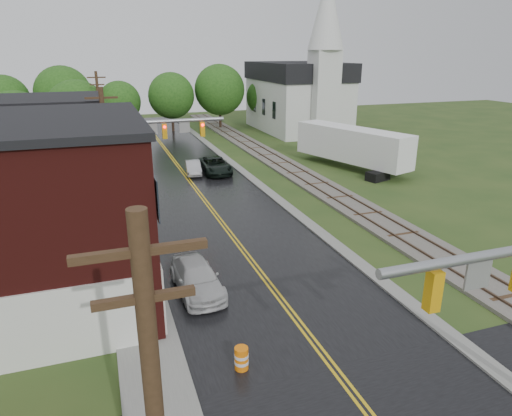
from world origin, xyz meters
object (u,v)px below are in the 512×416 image
suv_dark (215,166)px  pickup_white (197,278)px  church (301,89)px  sedan_silver (193,168)px  semi_trailer (352,145)px  tree_left_c (19,126)px  traffic_signal_far (154,139)px  construction_barrel (241,358)px  utility_pole_b (108,162)px  utility_pole_c (100,115)px  tree_left_e (79,112)px

suv_dark → pickup_white: (-6.32, -21.31, -0.05)m
church → suv_dark: bearing=-132.3°
church → sedan_silver: 27.23m
suv_dark → pickup_white: suv_dark is taller
pickup_white → semi_trailer: (19.34, 18.81, 1.64)m
tree_left_c → pickup_white: tree_left_c is taller
traffic_signal_far → pickup_white: 14.11m
traffic_signal_far → construction_barrel: size_ratio=8.22×
sedan_silver → pickup_white: 22.01m
utility_pole_b → utility_pole_c: 22.00m
tree_left_e → pickup_white: tree_left_e is taller
traffic_signal_far → semi_trailer: traffic_signal_far is taller
construction_barrel → utility_pole_c: bearing=95.7°
traffic_signal_far → suv_dark: traffic_signal_far is taller
pickup_white → construction_barrel: pickup_white is taller
traffic_signal_far → suv_dark: 10.93m
church → suv_dark: size_ratio=3.77×
utility_pole_c → church: bearing=20.0°
utility_pole_b → suv_dark: bearing=53.2°
sedan_silver → suv_dark: bearing=-1.0°
traffic_signal_far → pickup_white: traffic_signal_far is taller
utility_pole_b → construction_barrel: bearing=-76.0°
utility_pole_b → construction_barrel: size_ratio=10.08×
construction_barrel → tree_left_e: bearing=98.4°
tree_left_e → semi_trailer: tree_left_e is taller
utility_pole_b → construction_barrel: utility_pole_b is taller
tree_left_e → construction_barrel: bearing=-81.6°
traffic_signal_far → construction_barrel: traffic_signal_far is taller
pickup_white → semi_trailer: size_ratio=0.37×
traffic_signal_far → sedan_silver: 10.18m
church → suv_dark: 26.01m
church → utility_pole_b: (-26.80, -31.74, -1.11)m
tree_left_c → semi_trailer: tree_left_c is taller
utility_pole_b → construction_barrel: (3.63, -14.58, -4.27)m
utility_pole_c → construction_barrel: utility_pole_c is taller
sedan_silver → pickup_white: bearing=-94.4°
utility_pole_b → sedan_silver: size_ratio=2.40×
traffic_signal_far → construction_barrel: (0.30, -19.58, -4.53)m
sedan_silver → traffic_signal_far: bearing=-110.9°
tree_left_e → sedan_silver: 15.04m
suv_dark → construction_barrel: (-6.00, -27.45, -0.29)m
suv_dark → semi_trailer: (13.02, -2.50, 1.59)m
church → sedan_silver: bearing=-135.9°
tree_left_e → church: bearing=15.2°
pickup_white → semi_trailer: bearing=41.4°
tree_left_c → pickup_white: bearing=-68.5°
semi_trailer → tree_left_c: bearing=165.8°
suv_dark → construction_barrel: 28.10m
tree_left_c → construction_barrel: (10.68, -32.48, -4.07)m
utility_pole_b → utility_pole_c: same height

